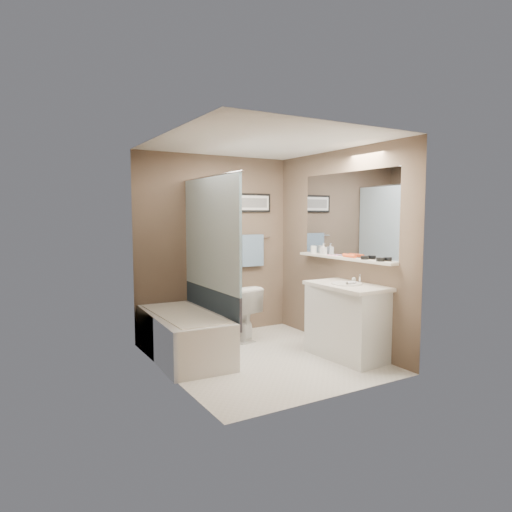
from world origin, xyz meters
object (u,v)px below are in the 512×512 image
vanity (347,323)px  candle_bowl_far (365,258)px  glass_jar (314,249)px  toilet (235,312)px  soap_bottle (323,249)px  hair_brush_front (349,256)px  bathtub (184,336)px  candle_bowl_near (380,259)px

vanity → candle_bowl_far: candle_bowl_far is taller
vanity → glass_jar: size_ratio=9.00×
toilet → soap_bottle: size_ratio=5.09×
vanity → hair_brush_front: size_ratio=4.09×
toilet → hair_brush_front: (0.93, -1.12, 0.78)m
glass_jar → soap_bottle: (0.00, -0.20, 0.02)m
hair_brush_front → glass_jar: bearing=90.0°
bathtub → soap_bottle: bearing=-5.5°
toilet → candle_bowl_near: size_ratio=7.88×
toilet → candle_bowl_far: (0.93, -1.38, 0.78)m
toilet → candle_bowl_near: candle_bowl_near is taller
candle_bowl_far → soap_bottle: soap_bottle is taller
glass_jar → soap_bottle: soap_bottle is taller
toilet → soap_bottle: 1.40m
candle_bowl_near → toilet: bearing=119.8°
bathtub → vanity: bearing=-27.4°
bathtub → candle_bowl_far: 2.23m
vanity → candle_bowl_far: 0.76m
soap_bottle → toilet: bearing=145.2°
bathtub → glass_jar: bearing=1.0°
toilet → soap_bottle: bearing=136.4°
soap_bottle → glass_jar: bearing=90.0°
candle_bowl_far → glass_jar: size_ratio=0.90×
toilet → candle_bowl_far: candle_bowl_far is taller
bathtub → vanity: vanity is taller
candle_bowl_far → soap_bottle: size_ratio=0.65×
hair_brush_front → candle_bowl_far: bearing=-90.0°
glass_jar → soap_bottle: bearing=-90.0°
toilet → hair_brush_front: hair_brush_front is taller
vanity → hair_brush_front: 0.78m
candle_bowl_near → soap_bottle: (0.00, 0.97, 0.05)m
bathtub → glass_jar: 2.01m
hair_brush_front → soap_bottle: bearing=90.0°
candle_bowl_near → glass_jar: glass_jar is taller
toilet → vanity: bearing=110.5°
candle_bowl_far → toilet: bearing=123.9°
candle_bowl_near → glass_jar: 1.18m
hair_brush_front → toilet: bearing=129.5°
candle_bowl_far → vanity: bearing=161.4°
glass_jar → soap_bottle: size_ratio=0.72×
bathtub → hair_brush_front: bearing=-19.7°
candle_bowl_far → glass_jar: 0.94m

